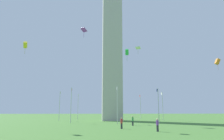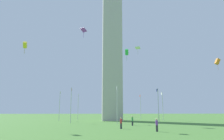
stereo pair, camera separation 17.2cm
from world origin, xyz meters
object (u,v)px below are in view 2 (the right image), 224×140
(flagpole_se, at_px, (71,103))
(person_red_shirt, at_px, (121,123))
(person_purple_shirt, at_px, (157,125))
(kite_yellow_box, at_px, (25,45))
(flagpole_sw, at_px, (158,103))
(kite_green_box, at_px, (127,52))
(kite_white_diamond, at_px, (138,48))
(obelisk_monument, at_px, (112,35))
(flagpole_w, at_px, (163,105))
(kite_orange_box, at_px, (217,62))
(flagpole_n, at_px, (109,106))
(person_green_shirt, at_px, (132,121))
(flagpole_ne, at_px, (78,105))
(kite_purple_diamond, at_px, (84,30))
(flagpole_e, at_px, (60,104))
(flagpole_s, at_px, (117,103))
(flagpole_nw, at_px, (141,105))

(flagpole_se, xyz_separation_m, person_red_shirt, (-16.69, -9.46, -3.52))
(person_purple_shirt, height_order, kite_yellow_box, kite_yellow_box)
(flagpole_sw, bearing_deg, kite_green_box, 123.38)
(person_purple_shirt, height_order, kite_white_diamond, kite_white_diamond)
(kite_yellow_box, bearing_deg, obelisk_monument, -33.16)
(flagpole_w, height_order, kite_orange_box, kite_orange_box)
(flagpole_n, height_order, flagpole_w, same)
(flagpole_w, xyz_separation_m, person_red_shirt, (-26.79, 14.92, -3.52))
(person_green_shirt, bearing_deg, kite_orange_box, -84.21)
(flagpole_ne, bearing_deg, kite_orange_box, -126.52)
(flagpole_n, distance_m, kite_orange_box, 37.84)
(kite_white_diamond, bearing_deg, person_purple_shirt, -178.96)
(kite_purple_diamond, bearing_deg, kite_green_box, -54.31)
(flagpole_e, distance_m, person_green_shirt, 26.22)
(person_red_shirt, distance_m, kite_orange_box, 29.56)
(person_red_shirt, distance_m, kite_white_diamond, 15.29)
(flagpole_ne, height_order, flagpole_e, same)
(kite_orange_box, bearing_deg, person_red_shirt, 117.81)
(person_green_shirt, distance_m, kite_purple_diamond, 18.95)
(flagpole_sw, xyz_separation_m, flagpole_w, (10.10, -4.18, 0.00))
(flagpole_n, xyz_separation_m, person_red_shirt, (-41.07, 0.64, -3.52))
(flagpole_w, height_order, kite_yellow_box, kite_yellow_box)
(flagpole_n, distance_m, flagpole_sw, 26.38)
(flagpole_e, bearing_deg, person_purple_shirt, -150.46)
(obelisk_monument, bearing_deg, flagpole_ne, 44.83)
(flagpole_sw, bearing_deg, kite_purple_diamond, 124.62)
(flagpole_se, height_order, flagpole_sw, same)
(kite_white_diamond, bearing_deg, person_red_shirt, 145.57)
(flagpole_w, height_order, person_red_shirt, flagpole_w)
(flagpole_e, xyz_separation_m, person_purple_shirt, (-31.44, -17.82, -3.52))
(flagpole_ne, relative_size, flagpole_s, 1.00)
(flagpole_se, bearing_deg, flagpole_nw, -45.00)
(obelisk_monument, distance_m, flagpole_e, 24.84)
(obelisk_monument, bearing_deg, kite_yellow_box, 146.84)
(flagpole_ne, relative_size, kite_orange_box, 2.94)
(flagpole_n, bearing_deg, person_purple_shirt, -175.58)
(flagpole_n, bearing_deg, kite_purple_diamond, 169.13)
(flagpole_ne, bearing_deg, flagpole_s, -157.50)
(person_green_shirt, bearing_deg, kite_white_diamond, -138.67)
(flagpole_nw, xyz_separation_m, person_red_shirt, (-36.88, 10.74, -3.52))
(kite_white_diamond, xyz_separation_m, kite_yellow_box, (-3.97, 19.61, -1.06))
(person_purple_shirt, bearing_deg, flagpole_se, 37.26)
(obelisk_monument, relative_size, flagpole_nw, 6.22)
(flagpole_se, bearing_deg, person_green_shirt, -128.95)
(flagpole_ne, height_order, flagpole_w, same)
(kite_green_box, bearing_deg, flagpole_s, 61.48)
(flagpole_n, distance_m, flagpole_s, 28.56)
(flagpole_w, distance_m, person_red_shirt, 30.86)
(kite_white_diamond, relative_size, kite_green_box, 0.55)
(person_green_shirt, height_order, person_purple_shirt, person_green_shirt)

